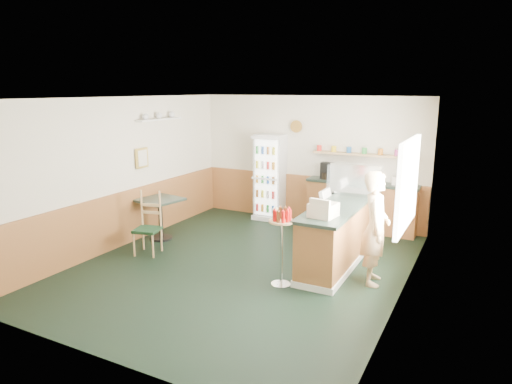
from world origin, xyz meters
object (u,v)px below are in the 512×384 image
Objects in this scene: cafe_chair at (150,221)px; condiment_stand at (282,233)px; shopkeeper at (375,228)px; drinks_fridge at (270,177)px; display_case at (355,180)px; cafe_table at (160,211)px; cash_register at (323,210)px.

condiment_stand is at bearing -19.49° from cafe_chair.
drinks_fridge is at bearing 37.92° from shopkeeper.
display_case is 3.68m from cafe_chair.
cash_register is at bearing -7.75° from cafe_table.
cafe_chair is (-0.92, -2.92, -0.36)m from drinks_fridge.
display_case reaches higher than condiment_stand.
display_case reaches higher than cafe_table.
drinks_fridge is at bearing 118.42° from condiment_stand.
cafe_chair is at bearing -168.89° from cash_register.
cash_register is at bearing 40.47° from condiment_stand.
display_case is 1.59m from shopkeeper.
cafe_chair is at bearing 175.18° from condiment_stand.
drinks_fridge is 1.62× the size of condiment_stand.
condiment_stand is at bearing -102.95° from display_case.
display_case is 0.78× the size of condiment_stand.
drinks_fridge is 2.60m from cafe_table.
drinks_fridge is 2.44m from display_case.
shopkeeper reaches higher than cafe_table.
cash_register is 3.15m from cafe_chair.
cash_register is 0.32× the size of condiment_stand.
display_case is at bearing 16.39° from cafe_chair.
cafe_table is at bearing -118.35° from drinks_fridge.
shopkeeper reaches higher than display_case.
drinks_fridge is 3.76m from shopkeeper.
display_case reaches higher than cash_register.
shopkeeper is 4.11m from cafe_table.
cafe_table is (-1.22, -2.27, -0.37)m from drinks_fridge.
cash_register is 3.47m from cafe_table.
display_case is at bearing 19.63° from cafe_table.
drinks_fridge is 2.21× the size of cafe_table.
drinks_fridge reaches higher than display_case.
shopkeeper is 3.84m from cafe_chair.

